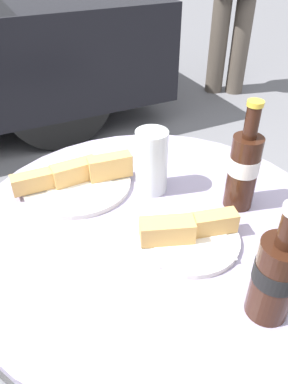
{
  "coord_description": "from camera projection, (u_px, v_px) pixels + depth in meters",
  "views": [
    {
      "loc": [
        -0.28,
        -0.54,
        1.25
      ],
      "look_at": [
        0.0,
        0.04,
        0.77
      ],
      "focal_mm": 35.0,
      "sensor_mm": 36.0,
      "label": 1
    }
  ],
  "objects": [
    {
      "name": "lunch_plate_far",
      "position": [
        77.0,
        179.0,
        0.9
      ],
      "size": [
        0.28,
        0.26,
        0.07
      ],
      "color": "silver",
      "rests_on": "bistro_table"
    },
    {
      "name": "lunch_plate_near",
      "position": [
        188.0,
        234.0,
        0.75
      ],
      "size": [
        0.2,
        0.2,
        0.06
      ],
      "color": "silver",
      "rests_on": "bistro_table"
    },
    {
      "name": "cola_bottle_right",
      "position": [
        244.0,
        168.0,
        0.8
      ],
      "size": [
        0.07,
        0.07,
        0.25
      ],
      "color": "#33190F",
      "rests_on": "bistro_table"
    },
    {
      "name": "cola_bottle_left",
      "position": [
        276.0,
        275.0,
        0.57
      ],
      "size": [
        0.07,
        0.07,
        0.22
      ],
      "color": "#33190F",
      "rests_on": "bistro_table"
    },
    {
      "name": "bistro_table",
      "position": [
        151.0,
        264.0,
        0.89
      ],
      "size": [
        0.81,
        0.81,
        0.72
      ],
      "color": "#333333",
      "rests_on": "ground_plane"
    },
    {
      "name": "drinking_glass",
      "position": [
        151.0,
        164.0,
        0.86
      ],
      "size": [
        0.07,
        0.07,
        0.15
      ],
      "color": "black",
      "rests_on": "bistro_table"
    }
  ]
}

